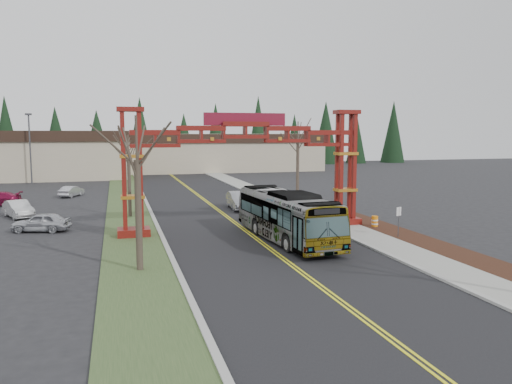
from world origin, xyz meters
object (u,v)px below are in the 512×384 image
object	(u,v)px
bare_tree_right_far	(298,142)
barrel_north	(335,212)
bare_tree_median_near	(137,161)
transit_bus	(286,216)
light_pole_far	(30,143)
parked_car_near_a	(41,222)
parked_car_near_b	(18,209)
parked_car_far_a	(71,191)
barrel_south	(375,222)
silver_sedan	(239,200)
retail_building_east	(216,152)
bare_tree_median_mid	(129,158)
bare_tree_median_far	(125,149)
barrel_mid	(346,213)
gateway_arch	(245,149)
street_sign	(399,216)

from	to	relation	value
bare_tree_right_far	barrel_north	size ratio (longest dim) A/B	9.20
bare_tree_median_near	transit_bus	bearing A→B (deg)	26.82
barrel_north	light_pole_far	bearing A→B (deg)	127.65
parked_car_near_a	parked_car_near_b	size ratio (longest dim) A/B	0.93
light_pole_far	parked_car_far_a	bearing A→B (deg)	-68.81
barrel_south	silver_sedan	bearing A→B (deg)	122.51
transit_bus	barrel_north	world-z (taller)	transit_bus
retail_building_east	parked_car_near_b	xyz separation A→B (m)	(-27.18, -51.08, -2.78)
parked_car_near_a	bare_tree_median_mid	size ratio (longest dim) A/B	0.58
transit_bus	bare_tree_median_far	bearing A→B (deg)	103.61
transit_bus	barrel_mid	bearing A→B (deg)	36.24
silver_sedan	barrel_mid	size ratio (longest dim) A/B	4.73
bare_tree_median_near	barrel_mid	size ratio (longest dim) A/B	7.62
transit_bus	retail_building_east	bearing A→B (deg)	78.78
bare_tree_median_mid	retail_building_east	bearing A→B (deg)	71.38
bare_tree_median_far	gateway_arch	bearing A→B (deg)	-73.28
street_sign	barrel_north	size ratio (longest dim) A/B	2.36
gateway_arch	parked_car_far_a	world-z (taller)	gateway_arch
bare_tree_right_far	light_pole_far	xyz separation A→B (m)	(-30.68, 25.91, -0.43)
gateway_arch	parked_car_far_a	size ratio (longest dim) A/B	4.93
bare_tree_median_far	bare_tree_right_far	size ratio (longest dim) A/B	0.88
transit_bus	parked_car_far_a	world-z (taller)	transit_bus
parked_car_far_a	barrel_mid	bearing A→B (deg)	160.18
bare_tree_median_mid	barrel_mid	distance (m)	18.91
parked_car_far_a	bare_tree_median_far	size ratio (longest dim) A/B	0.50
light_pole_far	bare_tree_median_near	bearing A→B (deg)	-75.97
bare_tree_median_far	light_pole_far	size ratio (longest dim) A/B	0.75
bare_tree_median_near	barrel_north	bearing A→B (deg)	36.65
parked_car_near_a	barrel_north	size ratio (longest dim) A/B	4.48
parked_car_near_b	barrel_mid	bearing A→B (deg)	-42.60
light_pole_far	barrel_south	distance (m)	53.26
silver_sedan	bare_tree_median_far	bearing A→B (deg)	123.87
parked_car_near_a	bare_tree_median_near	world-z (taller)	bare_tree_median_near
parked_car_near_b	light_pole_far	bearing A→B (deg)	71.70
bare_tree_median_near	bare_tree_median_mid	world-z (taller)	bare_tree_median_near
bare_tree_median_mid	silver_sedan	bearing A→B (deg)	10.43
parked_car_near_a	street_sign	distance (m)	25.55
barrel_north	bare_tree_median_mid	bearing A→B (deg)	163.49
bare_tree_median_near	gateway_arch	bearing A→B (deg)	48.22
street_sign	gateway_arch	bearing A→B (deg)	150.06
bare_tree_median_near	barrel_north	xyz separation A→B (m)	(16.81, 12.51, -5.30)
light_pole_far	retail_building_east	bearing A→B (deg)	33.31
barrel_south	retail_building_east	bearing A→B (deg)	89.76
barrel_mid	bare_tree_median_near	bearing A→B (deg)	-146.78
parked_car_near_b	street_sign	size ratio (longest dim) A/B	2.05
parked_car_far_a	street_sign	world-z (taller)	street_sign
gateway_arch	bare_tree_median_far	bearing A→B (deg)	106.72
retail_building_east	silver_sedan	xyz separation A→B (m)	(-7.92, -51.56, -2.69)
parked_car_far_a	street_sign	bearing A→B (deg)	151.78
street_sign	retail_building_east	bearing A→B (deg)	89.49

